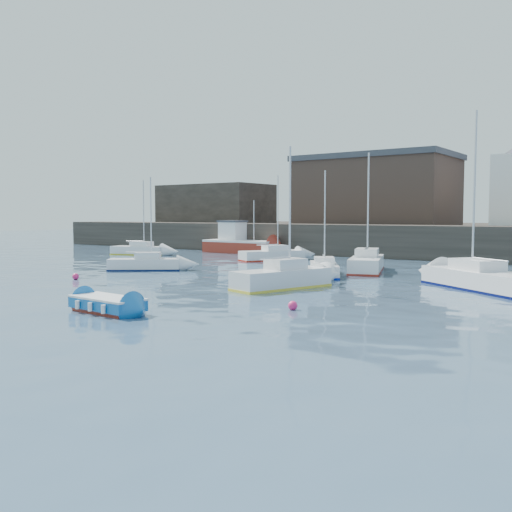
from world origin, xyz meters
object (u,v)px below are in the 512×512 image
Objects in this scene: sailboat_b at (324,269)px; sailboat_d at (481,279)px; sailboat_e at (140,250)px; blue_dinghy at (107,304)px; fishing_boat at (240,243)px; sailboat_h at (272,255)px; sailboat_a at (145,264)px; sailboat_c at (282,278)px; buoy_mid at (293,310)px; buoy_far at (272,267)px; buoy_near at (76,279)px; sailboat_f at (367,263)px.

sailboat_d is (10.20, -1.41, 0.13)m from sailboat_b.
blue_dinghy is at bearing -45.08° from sailboat_e.
fishing_boat is 1.12× the size of sailboat_e.
sailboat_h is at bearing 154.02° from sailboat_d.
sailboat_a is 0.70× the size of sailboat_d.
blue_dinghy is 0.46× the size of sailboat_c.
sailboat_a is 12.87m from sailboat_h.
buoy_mid is 1.04× the size of buoy_far.
buoy_near is 1.05× the size of buoy_far.
sailboat_c is at bearing 81.15° from blue_dinghy.
buoy_far is (-16.28, 4.41, -0.58)m from sailboat_d.
sailboat_c is 0.92× the size of sailboat_f.
fishing_boat is at bearing 150.63° from sailboat_d.
sailboat_b is 0.93× the size of sailboat_e.
sailboat_c is (1.64, 10.51, 0.22)m from blue_dinghy.
fishing_boat is 32.13m from sailboat_d.
sailboat_e is 14.59m from sailboat_h.
buoy_far is (-11.60, 15.72, 0.00)m from buoy_mid.
buoy_far is at bearing 50.69° from sailboat_a.
buoy_mid is (4.14, -5.57, -0.58)m from sailboat_c.
sailboat_f is at bearing 104.44° from buoy_mid.
sailboat_h is (-10.86, 4.36, -0.10)m from sailboat_f.
buoy_mid reaches higher than buoy_far.
sailboat_a is 19.52m from buoy_mid.
sailboat_a is at bearing -172.42° from sailboat_d.
buoy_far is (17.98, -3.20, -0.48)m from sailboat_e.
sailboat_f is 7.40m from buoy_far.
sailboat_c is 1.04× the size of sailboat_e.
sailboat_h is (2.50, 12.63, 0.01)m from sailboat_a.
blue_dinghy is 36.51m from fishing_boat.
blue_dinghy is 0.37× the size of sailboat_d.
sailboat_b is 15.71m from buoy_near.
sailboat_b is 16.84× the size of buoy_near.
sailboat_a is 16.56× the size of buoy_mid.
blue_dinghy is at bearing -139.41° from buoy_mid.
blue_dinghy is 0.42× the size of sailboat_f.
blue_dinghy is 0.53× the size of sailboat_a.
sailboat_f is at bearing 6.89° from buoy_far.
sailboat_c is at bearing -27.70° from sailboat_e.
sailboat_b is 0.92× the size of sailboat_h.
buoy_far is at bearing 153.75° from sailboat_b.
sailboat_d is 1.30× the size of sailboat_e.
buoy_far is (3.54, -5.25, -0.48)m from sailboat_h.
sailboat_c reaches higher than buoy_near.
sailboat_d is at bearing -25.98° from sailboat_h.
sailboat_f is (1.24, 3.89, 0.14)m from sailboat_b.
sailboat_h is at bearing 158.10° from sailboat_f.
fishing_boat reaches higher than buoy_far.
sailboat_b is 17.63× the size of buoy_far.
sailboat_h is at bearing 123.97° from buoy_far.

